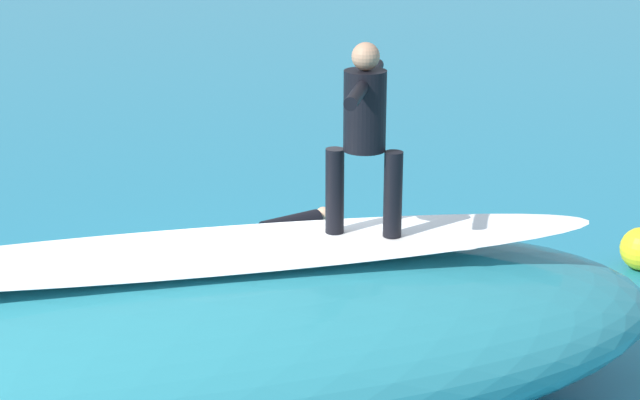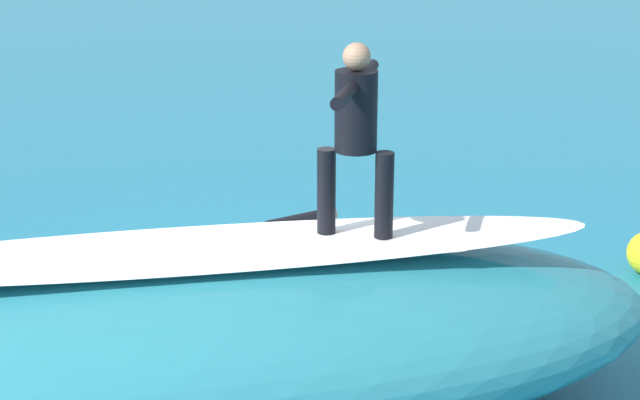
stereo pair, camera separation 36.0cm
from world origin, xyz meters
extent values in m
plane|color=teal|center=(0.00, 0.00, 0.00)|extent=(120.00, 120.00, 0.00)
ellipsoid|color=teal|center=(0.28, 1.61, 0.75)|extent=(7.89, 3.10, 1.49)
ellipsoid|color=white|center=(0.28, 1.61, 1.53)|extent=(6.71, 1.08, 0.08)
ellipsoid|color=silver|center=(-1.04, 1.60, 1.53)|extent=(1.96, 1.19, 0.08)
cylinder|color=black|center=(-0.81, 1.51, 1.93)|extent=(0.15, 0.15, 0.72)
cylinder|color=black|center=(-1.26, 1.70, 1.93)|extent=(0.15, 0.15, 0.72)
cylinder|color=black|center=(-1.04, 1.60, 2.62)|extent=(0.45, 0.45, 0.65)
sphere|color=tan|center=(-1.04, 1.60, 3.06)|extent=(0.22, 0.22, 0.22)
cylinder|color=black|center=(-0.85, 2.03, 2.85)|extent=(0.32, 0.58, 0.10)
cylinder|color=black|center=(-1.22, 1.18, 2.85)|extent=(0.32, 0.58, 0.10)
ellipsoid|color=yellow|center=(-1.17, -2.31, 0.05)|extent=(2.00, 1.20, 0.10)
cylinder|color=black|center=(-1.17, -2.31, 0.24)|extent=(0.84, 0.56, 0.28)
sphere|color=tan|center=(-1.62, -2.49, 0.29)|extent=(0.20, 0.20, 0.20)
cylinder|color=black|center=(-0.53, -1.96, 0.16)|extent=(0.66, 0.36, 0.13)
cylinder|color=black|center=(-0.47, -2.11, 0.16)|extent=(0.66, 0.36, 0.13)
ellipsoid|color=white|center=(-0.84, -2.00, 0.07)|extent=(0.89, 0.97, 0.13)
ellipsoid|color=white|center=(-0.86, 1.61, 0.07)|extent=(0.88, 0.94, 0.14)
ellipsoid|color=white|center=(-2.93, -2.30, 0.07)|extent=(0.73, 0.77, 0.15)
camera|label=1|loc=(1.03, 9.23, 4.52)|focal=56.98mm
camera|label=2|loc=(0.68, 9.30, 4.52)|focal=56.98mm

